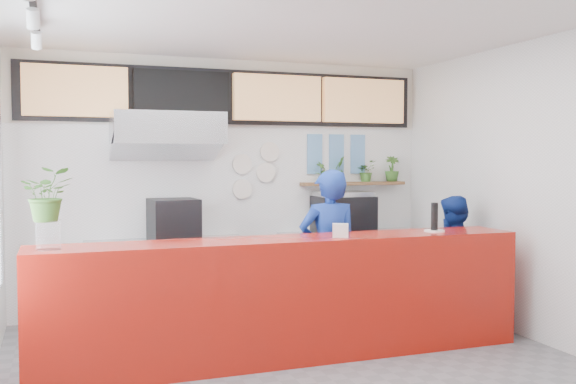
{
  "coord_description": "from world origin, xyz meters",
  "views": [
    {
      "loc": [
        -1.96,
        -5.0,
        1.81
      ],
      "look_at": [
        0.1,
        0.7,
        1.5
      ],
      "focal_mm": 40.0,
      "sensor_mm": 36.0,
      "label": 1
    }
  ],
  "objects": [
    {
      "name": "floor",
      "position": [
        0.0,
        0.0,
        0.0
      ],
      "size": [
        5.0,
        5.0,
        0.0
      ],
      "primitive_type": "plane",
      "color": "slate",
      "rests_on": "ground"
    },
    {
      "name": "ceiling",
      "position": [
        0.0,
        0.0,
        3.0
      ],
      "size": [
        5.0,
        5.0,
        0.0
      ],
      "primitive_type": "plane",
      "rotation": [
        3.14,
        0.0,
        0.0
      ],
      "color": "silver"
    },
    {
      "name": "wall_back",
      "position": [
        0.0,
        2.5,
        1.5
      ],
      "size": [
        5.0,
        0.0,
        5.0
      ],
      "primitive_type": "plane",
      "rotation": [
        1.57,
        0.0,
        0.0
      ],
      "color": "white",
      "rests_on": "ground"
    },
    {
      "name": "wall_right",
      "position": [
        2.5,
        0.0,
        1.5
      ],
      "size": [
        0.0,
        5.0,
        5.0
      ],
      "primitive_type": "plane",
      "rotation": [
        1.57,
        0.0,
        -1.57
      ],
      "color": "white",
      "rests_on": "ground"
    },
    {
      "name": "service_counter",
      "position": [
        0.0,
        0.4,
        0.55
      ],
      "size": [
        4.5,
        0.6,
        1.1
      ],
      "primitive_type": "cube",
      "color": "#A7160B",
      "rests_on": "ground"
    },
    {
      "name": "cream_band",
      "position": [
        0.0,
        2.49,
        2.6
      ],
      "size": [
        5.0,
        0.02,
        0.8
      ],
      "primitive_type": "cube",
      "color": "beige",
      "rests_on": "wall_back"
    },
    {
      "name": "prep_bench",
      "position": [
        -0.8,
        2.2,
        0.45
      ],
      "size": [
        1.8,
        0.6,
        0.9
      ],
      "primitive_type": "cube",
      "color": "#B2B5BA",
      "rests_on": "ground"
    },
    {
      "name": "panini_oven",
      "position": [
        -0.73,
        2.2,
        1.13
      ],
      "size": [
        0.55,
        0.55,
        0.46
      ],
      "primitive_type": "cube",
      "rotation": [
        0.0,
        0.0,
        0.07
      ],
      "color": "black",
      "rests_on": "prep_bench"
    },
    {
      "name": "extraction_hood",
      "position": [
        -0.8,
        2.15,
        2.15
      ],
      "size": [
        1.2,
        0.7,
        0.35
      ],
      "primitive_type": "cube",
      "color": "#B2B5BA",
      "rests_on": "ceiling"
    },
    {
      "name": "hood_lip",
      "position": [
        -0.8,
        2.15,
        1.95
      ],
      "size": [
        1.2,
        0.69,
        0.31
      ],
      "primitive_type": "cube",
      "rotation": [
        -0.35,
        0.0,
        0.0
      ],
      "color": "#B2B5BA",
      "rests_on": "ceiling"
    },
    {
      "name": "right_bench",
      "position": [
        1.5,
        2.2,
        0.45
      ],
      "size": [
        1.8,
        0.6,
        0.9
      ],
      "primitive_type": "cube",
      "color": "#B2B5BA",
      "rests_on": "ground"
    },
    {
      "name": "espresso_machine",
      "position": [
        1.37,
        2.2,
        1.13
      ],
      "size": [
        0.72,
        0.52,
        0.45
      ],
      "primitive_type": "cube",
      "rotation": [
        0.0,
        0.0,
        -0.03
      ],
      "color": "black",
      "rests_on": "right_bench"
    },
    {
      "name": "espresso_tray",
      "position": [
        1.37,
        2.2,
        1.38
      ],
      "size": [
        0.66,
        0.46,
        0.06
      ],
      "primitive_type": "cube",
      "rotation": [
        0.0,
        0.0,
        0.01
      ],
      "color": "#AAAEB2",
      "rests_on": "espresso_machine"
    },
    {
      "name": "herb_shelf",
      "position": [
        1.6,
        2.4,
        1.5
      ],
      "size": [
        1.4,
        0.18,
        0.04
      ],
      "primitive_type": "cube",
      "color": "brown",
      "rests_on": "wall_back"
    },
    {
      "name": "menu_board_far_left",
      "position": [
        -1.75,
        2.38,
        2.55
      ],
      "size": [
        1.1,
        0.1,
        0.55
      ],
      "primitive_type": "cube",
      "color": "tan",
      "rests_on": "wall_back"
    },
    {
      "name": "menu_board_mid_left",
      "position": [
        -0.59,
        2.38,
        2.55
      ],
      "size": [
        1.1,
        0.1,
        0.55
      ],
      "primitive_type": "cube",
      "color": "black",
      "rests_on": "wall_back"
    },
    {
      "name": "menu_board_mid_right",
      "position": [
        0.57,
        2.38,
        2.55
      ],
      "size": [
        1.1,
        0.1,
        0.55
      ],
      "primitive_type": "cube",
      "color": "tan",
      "rests_on": "wall_back"
    },
    {
      "name": "menu_board_far_right",
      "position": [
        1.73,
        2.38,
        2.55
      ],
      "size": [
        1.1,
        0.1,
        0.55
      ],
      "primitive_type": "cube",
      "color": "tan",
      "rests_on": "wall_back"
    },
    {
      "name": "soffit",
      "position": [
        0.0,
        2.46,
        2.55
      ],
      "size": [
        4.8,
        0.04,
        0.65
      ],
      "primitive_type": "cube",
      "color": "black",
      "rests_on": "wall_back"
    },
    {
      "name": "track_rail",
      "position": [
        -2.1,
        0.0,
        2.94
      ],
      "size": [
        0.05,
        2.4,
        0.04
      ],
      "primitive_type": "cube",
      "color": "black",
      "rests_on": "ceiling"
    },
    {
      "name": "dec_plate_a",
      "position": [
        0.15,
        2.47,
        1.75
      ],
      "size": [
        0.24,
        0.03,
        0.24
      ],
      "primitive_type": "cylinder",
      "rotation": [
        1.57,
        0.0,
        0.0
      ],
      "color": "silver",
      "rests_on": "wall_back"
    },
    {
      "name": "dec_plate_b",
      "position": [
        0.45,
        2.47,
        1.65
      ],
      "size": [
        0.24,
        0.03,
        0.24
      ],
      "primitive_type": "cylinder",
      "rotation": [
        1.57,
        0.0,
        0.0
      ],
      "color": "silver",
      "rests_on": "wall_back"
    },
    {
      "name": "dec_plate_c",
      "position": [
        0.15,
        2.47,
        1.45
      ],
      "size": [
        0.24,
        0.03,
        0.24
      ],
      "primitive_type": "cylinder",
      "rotation": [
        1.57,
        0.0,
        0.0
      ],
      "color": "silver",
      "rests_on": "wall_back"
    },
    {
      "name": "dec_plate_d",
      "position": [
        0.5,
        2.47,
        1.9
      ],
      "size": [
        0.24,
        0.03,
        0.24
      ],
      "primitive_type": "cylinder",
      "rotation": [
        1.57,
        0.0,
        0.0
      ],
      "color": "silver",
      "rests_on": "wall_back"
    },
    {
      "name": "photo_frame_a",
      "position": [
        1.1,
        2.48,
        2.0
      ],
      "size": [
        0.2,
        0.02,
        0.25
      ],
      "primitive_type": "cube",
      "color": "#598CBF",
      "rests_on": "wall_back"
    },
    {
      "name": "photo_frame_b",
      "position": [
        1.4,
        2.48,
        2.0
      ],
      "size": [
        0.2,
        0.02,
        0.25
      ],
      "primitive_type": "cube",
      "color": "#598CBF",
      "rests_on": "wall_back"
    },
    {
      "name": "photo_frame_c",
      "position": [
        1.7,
        2.48,
        2.0
      ],
      "size": [
        0.2,
        0.02,
        0.25
      ],
      "primitive_type": "cube",
      "color": "#598CBF",
      "rests_on": "wall_back"
    },
    {
      "name": "photo_frame_d",
      "position": [
        1.1,
        2.48,
        1.75
      ],
      "size": [
        0.2,
        0.02,
        0.25
      ],
      "primitive_type": "cube",
      "color": "#598CBF",
      "rests_on": "wall_back"
    },
    {
      "name": "photo_frame_e",
      "position": [
        1.4,
        2.48,
        1.75
      ],
      "size": [
        0.2,
        0.02,
        0.25
      ],
      "primitive_type": "cube",
      "color": "#598CBF",
      "rests_on": "wall_back"
    },
    {
      "name": "photo_frame_f",
      "position": [
        1.7,
        2.48,
        1.75
      ],
      "size": [
        0.2,
        0.02,
        0.25
      ],
      "primitive_type": "cube",
      "color": "#598CBF",
      "rests_on": "wall_back"
    },
    {
      "name": "staff_center",
      "position": [
        0.62,
        0.93,
        0.85
      ],
      "size": [
        0.65,
        0.45,
        1.71
      ],
      "primitive_type": "imported",
      "rotation": [
        0.0,
        0.0,
        3.08
      ],
      "color": "navy",
      "rests_on": "ground"
    },
    {
      "name": "staff_right",
      "position": [
        2.09,
        0.93,
        0.71
      ],
      "size": [
        0.87,
        0.84,
        1.41
      ],
      "primitive_type": "imported",
      "rotation": [
        0.0,
        0.0,
        3.78
      ],
      "color": "navy",
      "rests_on": "ground"
    },
    {
      "name": "herb_a",
      "position": [
        1.15,
        2.4,
        1.65
      ],
      "size": [
        0.16,
        0.14,
        0.26
      ],
      "primitive_type": "imported",
      "rotation": [
        0.0,
        0.0,
        0.42
      ],
      "color": "#356122",
      "rests_on": "herb_shelf"
    },
    {
      "name": "herb_b",
      "position": [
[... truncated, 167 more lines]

